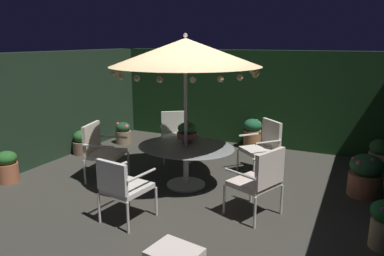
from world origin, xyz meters
TOP-DOWN VIEW (x-y plane):
  - ground_plane at (0.00, 0.00)m, footprint 6.90×6.81m
  - hedge_backdrop_rear at (0.00, 3.26)m, footprint 6.90×0.30m
  - hedge_backdrop_left at (-3.30, 0.00)m, footprint 0.30×6.81m
  - patio_dining_table at (-0.08, 0.21)m, footprint 1.66×1.40m
  - patio_umbrella at (-0.08, 0.21)m, footprint 2.43×2.43m
  - centerpiece_planter at (-0.14, 0.37)m, footprint 0.34×0.34m
  - patio_chair_north at (-0.28, -1.31)m, footprint 0.63×0.68m
  - patio_chair_northeast at (1.35, -0.37)m, footprint 0.77×0.81m
  - patio_chair_east at (0.95, 1.35)m, footprint 0.83×0.82m
  - patio_chair_southeast at (-0.98, 1.47)m, footprint 0.80×0.81m
  - patio_chair_south at (-1.59, -0.16)m, footprint 0.73×0.76m
  - ottoman_footrest at (1.00, -2.22)m, footprint 0.55×0.48m
  - potted_plant_back_right at (-2.98, -1.00)m, footprint 0.36×0.36m
  - potted_plant_back_center at (2.68, 1.07)m, footprint 0.51×0.51m
  - potted_plant_left_near at (-2.63, 1.93)m, footprint 0.38×0.38m
  - potted_plant_right_far at (-2.93, 0.86)m, footprint 0.44×0.44m
  - potted_plant_back_left at (0.29, 2.88)m, footprint 0.42×0.42m
  - potted_plant_right_near at (2.94, 2.68)m, footprint 0.45×0.45m

SIDE VIEW (x-z plane):
  - ground_plane at x=0.00m, z-range -0.02..0.00m
  - potted_plant_right_far at x=-2.93m, z-range -0.01..0.52m
  - potted_plant_left_near at x=-2.63m, z-range 0.00..0.51m
  - potted_plant_right_near at x=2.94m, z-range 0.00..0.57m
  - potted_plant_back_right at x=-2.98m, z-range 0.01..0.57m
  - potted_plant_back_center at x=2.68m, z-range 0.00..0.69m
  - potted_plant_back_left at x=0.29m, z-range 0.01..0.70m
  - ottoman_footrest at x=1.00m, z-range 0.15..0.57m
  - patio_chair_north at x=-0.28m, z-range 0.08..1.00m
  - patio_chair_southeast at x=-0.98m, z-range 0.07..1.04m
  - patio_chair_east at x=0.95m, z-range 0.07..1.07m
  - patio_dining_table at x=-0.08m, z-range 0.22..0.93m
  - patio_chair_south at x=-1.59m, z-range 0.07..1.08m
  - patio_chair_northeast at x=1.35m, z-range 0.08..1.09m
  - centerpiece_planter at x=-0.14m, z-range 0.72..1.11m
  - hedge_backdrop_rear at x=0.00m, z-range 0.00..2.21m
  - hedge_backdrop_left at x=-3.30m, z-range 0.00..2.21m
  - patio_umbrella at x=-0.08m, z-range 0.97..3.51m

